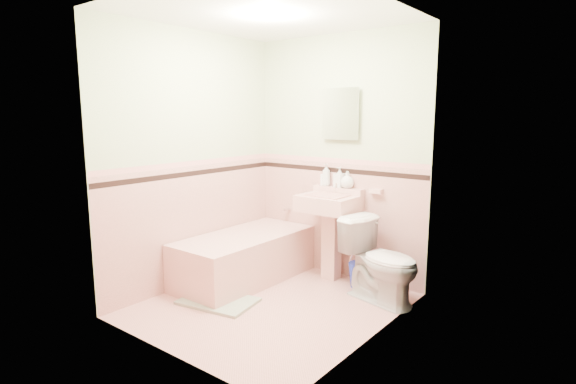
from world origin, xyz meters
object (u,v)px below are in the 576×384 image
Objects in this scene: medicine_cabinet at (341,114)px; soap_bottle_mid at (340,177)px; toilet at (381,261)px; soap_bottle_left at (326,175)px; soap_bottle_right at (347,180)px; shoe at (215,294)px; sink at (328,238)px; bucket at (361,275)px; bathtub at (245,259)px.

soap_bottle_mid is at bearing -72.26° from medicine_cabinet.
soap_bottle_mid reaches higher than toilet.
soap_bottle_left is 1.33× the size of soap_bottle_right.
soap_bottle_mid reaches higher than shoe.
sink is 0.49m from bucket.
medicine_cabinet is 1.53m from toilet.
toilet is at bearing -32.04° from bucket.
soap_bottle_mid is 0.10m from soap_bottle_right.
soap_bottle_left is 0.30× the size of toilet.
soap_bottle_left is 0.16m from soap_bottle_mid.
bucket is (0.26, -0.15, -0.92)m from soap_bottle_right.
soap_bottle_right is at bearing -16.14° from medicine_cabinet.
bucket is at bearing 28.19° from bathtub.
sink is at bearing 37.93° from bathtub.
medicine_cabinet reaches higher than shoe.
sink is 4.25× the size of soap_bottle_mid.
shoe is at bearing -113.12° from soap_bottle_mid.
bucket is (0.37, 0.03, -0.32)m from sink.
bucket is (0.52, -0.15, -0.95)m from soap_bottle_left.
toilet is at bearing -27.32° from soap_bottle_mid.
soap_bottle_right reaches higher than toilet.
soap_bottle_left reaches higher than soap_bottle_right.
sink is at bearing 89.30° from toilet.
bucket is at bearing 4.77° from sink.
soap_bottle_right is at bearing 68.99° from shoe.
bathtub is at bearing -132.58° from medicine_cabinet.
toilet is at bearing -13.79° from sink.
bathtub is 1.42m from toilet.
sink is 5.14× the size of soap_bottle_right.
medicine_cabinet is (0.68, 0.74, 1.47)m from bathtub.
bucket is at bearing 56.86° from shoe.
bucket is at bearing -26.14° from medicine_cabinet.
soap_bottle_left reaches higher than sink.
shoe is at bearing -106.59° from soap_bottle_left.
bathtub is 0.60m from shoe.
sink is 1.27m from shoe.
medicine_cabinet reaches higher than bathtub.
soap_bottle_left is 1.09× the size of soap_bottle_mid.
soap_bottle_right is at bearing 0.00° from soap_bottle_mid.
soap_bottle_right is 0.72× the size of bucket.
toilet is (0.67, -0.35, -0.68)m from soap_bottle_mid.
soap_bottle_left is at bearing 53.47° from bathtub.
sink is 0.63m from soap_bottle_right.
soap_bottle_left reaches higher than bucket.
bathtub is 6.21× the size of bucket.
medicine_cabinet is at bearing 74.13° from toilet.
soap_bottle_left is at bearing -168.98° from medicine_cabinet.
sink is at bearing 69.56° from shoe.
soap_bottle_mid is at bearing 72.49° from shoe.
shoe is at bearing -116.05° from sink.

